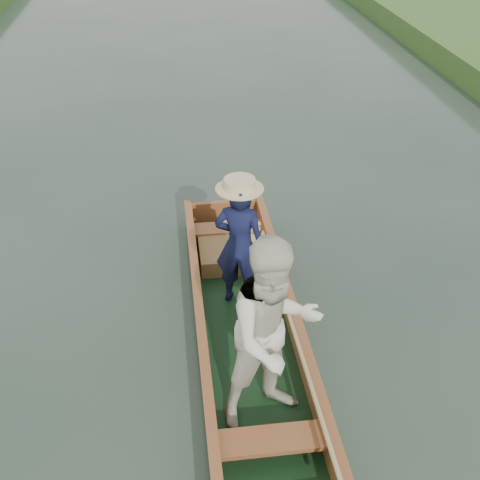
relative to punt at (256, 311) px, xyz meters
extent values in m
plane|color=#283D30|center=(-0.05, 0.34, -0.70)|extent=(120.00, 120.00, 0.00)
cube|color=black|center=(-0.05, 0.34, -0.66)|extent=(1.10, 5.00, 0.08)
cube|color=#A16032|center=(-0.56, 0.34, -0.46)|extent=(0.08, 5.00, 0.32)
cube|color=#A16032|center=(0.46, 0.34, -0.46)|extent=(0.08, 5.00, 0.32)
cube|color=#A16032|center=(-0.05, 2.80, -0.46)|extent=(1.10, 0.08, 0.32)
cube|color=#A16032|center=(-0.56, 0.34, -0.28)|extent=(0.10, 5.00, 0.04)
cube|color=#A16032|center=(0.46, 0.34, -0.28)|extent=(0.10, 5.00, 0.04)
cube|color=#A16032|center=(-0.05, 2.24, -0.40)|extent=(0.94, 0.30, 0.05)
cube|color=#A16032|center=(-0.05, -1.26, -0.40)|extent=(0.94, 0.30, 0.05)
imported|color=#111436|center=(-0.05, 0.98, 0.16)|extent=(0.67, 0.55, 1.57)
cylinder|color=beige|center=(-0.05, 0.98, 0.91)|extent=(0.52, 0.52, 0.12)
imported|color=beige|center=(0.04, -0.74, 0.35)|extent=(1.13, 1.00, 1.94)
cube|color=brown|center=(-0.04, 1.89, -0.51)|extent=(0.85, 0.90, 0.22)
sphere|color=tan|center=(0.24, 1.79, -0.29)|extent=(0.20, 0.20, 0.20)
sphere|color=tan|center=(0.24, 1.78, -0.14)|extent=(0.15, 0.15, 0.15)
sphere|color=tan|center=(0.18, 1.78, -0.07)|extent=(0.06, 0.06, 0.06)
sphere|color=tan|center=(0.30, 1.78, -0.07)|extent=(0.06, 0.06, 0.06)
sphere|color=tan|center=(0.24, 1.72, -0.15)|extent=(0.06, 0.06, 0.06)
sphere|color=tan|center=(0.15, 1.77, -0.26)|extent=(0.07, 0.07, 0.07)
sphere|color=tan|center=(0.33, 1.77, -0.26)|extent=(0.07, 0.07, 0.07)
sphere|color=tan|center=(0.19, 1.76, -0.38)|extent=(0.08, 0.08, 0.08)
sphere|color=tan|center=(0.29, 1.76, -0.38)|extent=(0.08, 0.08, 0.08)
cylinder|color=silver|center=(-0.10, 2.24, -0.37)|extent=(0.07, 0.07, 0.01)
cylinder|color=silver|center=(-0.10, 2.24, -0.33)|extent=(0.01, 0.01, 0.08)
ellipsoid|color=silver|center=(-0.10, 2.24, -0.28)|extent=(0.09, 0.09, 0.05)
cylinder|color=tan|center=(0.38, -0.09, -0.24)|extent=(0.04, 4.09, 0.19)
camera|label=1|loc=(-0.74, -4.62, 3.89)|focal=45.00mm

